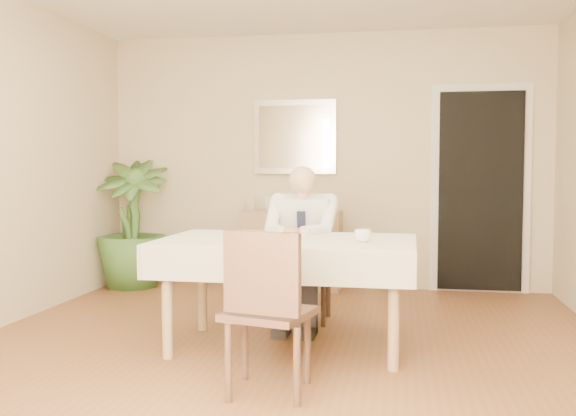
% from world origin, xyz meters
% --- Properties ---
extents(room, '(5.00, 5.02, 2.60)m').
position_xyz_m(room, '(0.00, 0.00, 1.30)').
color(room, brown).
rests_on(room, ground).
extents(window, '(1.34, 0.04, 1.44)m').
position_xyz_m(window, '(0.00, -2.47, 1.45)').
color(window, silver).
rests_on(window, room).
extents(doorway, '(0.96, 0.07, 2.10)m').
position_xyz_m(doorway, '(1.55, 2.46, 1.00)').
color(doorway, silver).
rests_on(doorway, ground).
extents(mirror, '(0.86, 0.04, 0.76)m').
position_xyz_m(mirror, '(-0.31, 2.47, 1.55)').
color(mirror, silver).
rests_on(mirror, room).
extents(dining_table, '(1.73, 1.04, 0.75)m').
position_xyz_m(dining_table, '(0.02, 0.18, 0.67)').
color(dining_table, tan).
rests_on(dining_table, ground).
extents(chair_far, '(0.42, 0.42, 0.85)m').
position_xyz_m(chair_far, '(0.02, 1.06, 0.48)').
color(chair_far, '#3F281A').
rests_on(chair_far, ground).
extents(chair_near, '(0.52, 0.52, 0.90)m').
position_xyz_m(chair_near, '(0.08, -0.77, 0.51)').
color(chair_near, '#3F281A').
rests_on(chair_near, ground).
extents(seated_man, '(0.48, 0.72, 1.24)m').
position_xyz_m(seated_man, '(0.02, 0.77, 0.69)').
color(seated_man, silver).
rests_on(seated_man, ground).
extents(plate, '(0.26, 0.26, 0.02)m').
position_xyz_m(plate, '(0.01, 0.42, 0.76)').
color(plate, white).
rests_on(plate, dining_table).
extents(food, '(0.14, 0.14, 0.06)m').
position_xyz_m(food, '(0.01, 0.42, 0.78)').
color(food, olive).
rests_on(food, dining_table).
extents(knife, '(0.01, 0.13, 0.01)m').
position_xyz_m(knife, '(0.05, 0.36, 0.78)').
color(knife, silver).
rests_on(knife, dining_table).
extents(fork, '(0.01, 0.13, 0.01)m').
position_xyz_m(fork, '(-0.03, 0.36, 0.78)').
color(fork, silver).
rests_on(fork, dining_table).
extents(coffee_mug, '(0.14, 0.14, 0.09)m').
position_xyz_m(coffee_mug, '(0.54, 0.05, 0.80)').
color(coffee_mug, white).
rests_on(coffee_mug, dining_table).
extents(sideboard, '(1.01, 0.37, 0.80)m').
position_xyz_m(sideboard, '(-0.31, 2.32, 0.40)').
color(sideboard, tan).
rests_on(sideboard, ground).
extents(photo_frame_left, '(0.10, 0.02, 0.14)m').
position_xyz_m(photo_frame_left, '(-0.75, 2.38, 0.87)').
color(photo_frame_left, silver).
rests_on(photo_frame_left, sideboard).
extents(photo_frame_center, '(0.10, 0.02, 0.14)m').
position_xyz_m(photo_frame_center, '(-0.54, 2.36, 0.87)').
color(photo_frame_center, silver).
rests_on(photo_frame_center, sideboard).
extents(photo_frame_right, '(0.10, 0.02, 0.14)m').
position_xyz_m(photo_frame_right, '(-0.17, 2.34, 0.87)').
color(photo_frame_right, silver).
rests_on(photo_frame_right, sideboard).
extents(potted_palm, '(0.84, 0.84, 1.32)m').
position_xyz_m(potted_palm, '(-1.95, 2.13, 0.66)').
color(potted_palm, '#325721').
rests_on(potted_palm, ground).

